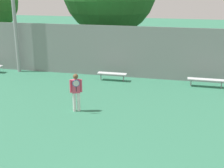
% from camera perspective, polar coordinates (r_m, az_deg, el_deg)
% --- Properties ---
extents(tennis_player, '(0.51, 0.49, 1.72)m').
position_cam_1_polar(tennis_player, '(13.74, -6.59, -1.14)').
color(tennis_player, silver).
rests_on(tennis_player, ground_plane).
extents(bench_courtside_near, '(2.02, 0.40, 0.45)m').
position_cam_1_polar(bench_courtside_near, '(17.89, 16.87, 0.73)').
color(bench_courtside_near, silver).
rests_on(bench_courtside_near, ground_plane).
extents(bench_adjacent_court, '(1.71, 0.40, 0.45)m').
position_cam_1_polar(bench_adjacent_court, '(18.31, 0.02, 1.87)').
color(bench_adjacent_court, silver).
rests_on(bench_adjacent_court, ground_plane).
extents(back_fence, '(30.09, 0.06, 3.11)m').
position_cam_1_polar(back_fence, '(18.60, 7.42, 5.60)').
color(back_fence, gray).
rests_on(back_fence, ground_plane).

